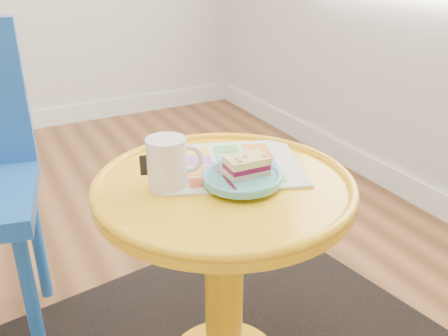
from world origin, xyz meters
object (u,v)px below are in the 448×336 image
newspaper (231,165)px  mug (168,162)px  side_table (224,242)px  plate (242,178)px

newspaper → mug: bearing=-149.6°
side_table → plate: bearing=-45.9°
mug → plate: bearing=-11.0°
side_table → mug: size_ratio=4.77×
side_table → newspaper: bearing=51.2°
side_table → plate: (0.03, -0.03, 0.19)m
newspaper → plate: size_ratio=1.88×
newspaper → mug: (-0.18, -0.03, 0.06)m
newspaper → plate: bearing=-86.3°
mug → plate: mug is taller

